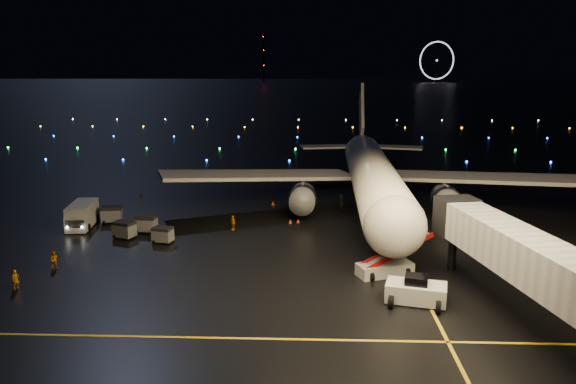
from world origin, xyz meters
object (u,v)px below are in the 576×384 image
(belt_loader, at_px, (385,256))
(baggage_cart_0, at_px, (146,224))
(baggage_cart_3, at_px, (112,215))
(crew_b, at_px, (54,260))
(crew_c, at_px, (233,223))
(pushback_tug, at_px, (416,289))
(baggage_cart_1, at_px, (163,235))
(service_truck, at_px, (82,215))
(crew_a, at_px, (16,279))
(baggage_cart_2, at_px, (124,230))
(airliner, at_px, (372,149))

(belt_loader, bearing_deg, baggage_cart_0, 132.76)
(baggage_cart_3, bearing_deg, crew_b, -101.21)
(crew_b, bearing_deg, crew_c, 30.76)
(pushback_tug, bearing_deg, baggage_cart_0, 159.57)
(crew_c, xyz_separation_m, baggage_cart_1, (-6.48, -4.92, 0.01))
(baggage_cart_0, height_order, baggage_cart_1, baggage_cart_0)
(service_truck, height_order, crew_c, service_truck)
(crew_a, height_order, baggage_cart_1, baggage_cart_1)
(pushback_tug, relative_size, crew_a, 2.80)
(pushback_tug, relative_size, baggage_cart_0, 2.08)
(baggage_cart_1, bearing_deg, baggage_cart_0, 139.92)
(belt_loader, bearing_deg, service_truck, 135.42)
(baggage_cart_2, relative_size, baggage_cart_3, 0.94)
(baggage_cart_0, bearing_deg, airliner, 29.32)
(service_truck, xyz_separation_m, baggage_cart_2, (6.09, -4.24, -0.46))
(pushback_tug, xyz_separation_m, crew_b, (-30.50, 6.24, -0.28))
(baggage_cart_3, bearing_deg, crew_c, -21.11)
(airliner, bearing_deg, baggage_cart_3, -162.55)
(crew_c, bearing_deg, baggage_cart_1, -89.35)
(belt_loader, distance_m, crew_b, 28.93)
(baggage_cart_3, bearing_deg, crew_a, -104.22)
(pushback_tug, xyz_separation_m, crew_a, (-31.51, 1.46, -0.27))
(belt_loader, xyz_separation_m, service_truck, (-31.74, 13.99, -0.34))
(baggage_cart_0, bearing_deg, baggage_cart_2, -123.79)
(baggage_cart_2, distance_m, baggage_cart_3, 6.77)
(airliner, xyz_separation_m, crew_c, (-16.06, -10.98, -6.69))
(crew_b, bearing_deg, pushback_tug, -22.72)
(baggage_cart_3, bearing_deg, belt_loader, -39.97)
(crew_a, bearing_deg, crew_c, -5.41)
(crew_c, relative_size, baggage_cart_2, 0.76)
(baggage_cart_1, bearing_deg, crew_a, -111.78)
(crew_b, bearing_deg, baggage_cart_0, 55.45)
(baggage_cart_0, bearing_deg, pushback_tug, -31.14)
(belt_loader, bearing_deg, crew_c, 117.34)
(airliner, relative_size, baggage_cart_3, 23.74)
(baggage_cart_3, bearing_deg, service_truck, -160.65)
(airliner, height_order, crew_c, airliner)
(crew_a, relative_size, baggage_cart_1, 0.83)
(pushback_tug, xyz_separation_m, belt_loader, (-1.60, 5.66, 0.63))
(baggage_cart_0, height_order, baggage_cart_2, baggage_cart_0)
(crew_b, height_order, baggage_cart_2, baggage_cart_2)
(airliner, height_order, baggage_cart_0, airliner)
(crew_a, distance_m, crew_b, 4.88)
(crew_b, height_order, baggage_cart_1, baggage_cart_1)
(crew_b, xyz_separation_m, baggage_cart_3, (-0.13, 15.03, 0.17))
(baggage_cart_0, bearing_deg, service_truck, 168.51)
(belt_loader, bearing_deg, baggage_cart_1, 137.80)
(baggage_cart_3, bearing_deg, baggage_cart_0, -47.86)
(airliner, height_order, service_truck, airliner)
(service_truck, relative_size, crew_c, 4.60)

